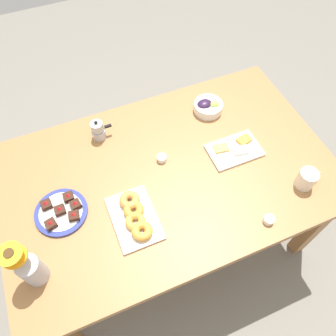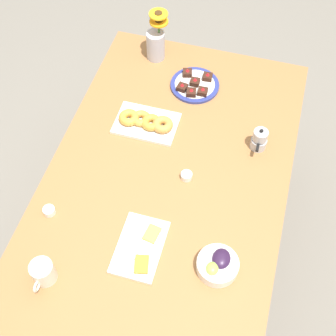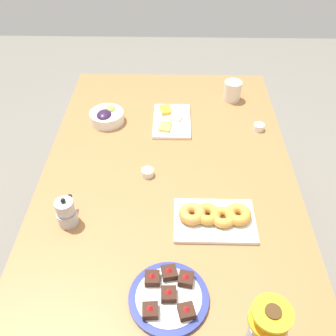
% 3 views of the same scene
% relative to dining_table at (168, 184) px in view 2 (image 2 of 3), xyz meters
% --- Properties ---
extents(ground_plane, '(6.00, 6.00, 0.00)m').
position_rel_dining_table_xyz_m(ground_plane, '(0.00, 0.00, -0.65)').
color(ground_plane, slate).
extents(dining_table, '(1.60, 1.00, 0.74)m').
position_rel_dining_table_xyz_m(dining_table, '(0.00, 0.00, 0.00)').
color(dining_table, '#9E6B3D').
rests_on(dining_table, ground_plane).
extents(coffee_mug, '(0.12, 0.09, 0.10)m').
position_rel_dining_table_xyz_m(coffee_mug, '(0.56, -0.31, 0.13)').
color(coffee_mug, silver).
rests_on(coffee_mug, dining_table).
extents(grape_bowl, '(0.16, 0.16, 0.07)m').
position_rel_dining_table_xyz_m(grape_bowl, '(0.35, 0.29, 0.12)').
color(grape_bowl, white).
rests_on(grape_bowl, dining_table).
extents(cheese_platter, '(0.26, 0.17, 0.03)m').
position_rel_dining_table_xyz_m(cheese_platter, '(0.36, -0.01, 0.09)').
color(cheese_platter, white).
rests_on(cheese_platter, dining_table).
extents(croissant_platter, '(0.19, 0.28, 0.05)m').
position_rel_dining_table_xyz_m(croissant_platter, '(-0.23, -0.17, 0.11)').
color(croissant_platter, white).
rests_on(croissant_platter, dining_table).
extents(jam_cup_honey, '(0.05, 0.05, 0.03)m').
position_rel_dining_table_xyz_m(jam_cup_honey, '(0.00, 0.08, 0.10)').
color(jam_cup_honey, white).
rests_on(jam_cup_honey, dining_table).
extents(jam_cup_berry, '(0.05, 0.05, 0.03)m').
position_rel_dining_table_xyz_m(jam_cup_berry, '(0.31, -0.40, 0.10)').
color(jam_cup_berry, white).
rests_on(jam_cup_berry, dining_table).
extents(dessert_plate, '(0.23, 0.23, 0.05)m').
position_rel_dining_table_xyz_m(dessert_plate, '(-0.52, -0.01, 0.10)').
color(dessert_plate, navy).
rests_on(dessert_plate, dining_table).
extents(flower_vase, '(0.11, 0.11, 0.26)m').
position_rel_dining_table_xyz_m(flower_vase, '(-0.67, -0.25, 0.18)').
color(flower_vase, '#B2B2BC').
rests_on(flower_vase, dining_table).
extents(moka_pot, '(0.11, 0.07, 0.12)m').
position_rel_dining_table_xyz_m(moka_pot, '(-0.24, 0.34, 0.13)').
color(moka_pot, '#B7B7BC').
rests_on(moka_pot, dining_table).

